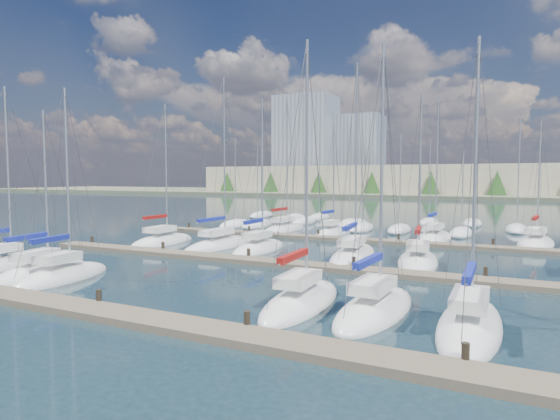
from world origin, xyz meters
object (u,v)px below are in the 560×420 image
at_px(sailboat_b, 41,272).
at_px(sailboat_p, 434,238).
at_px(sailboat_d, 301,301).
at_px(sailboat_n, 284,229).
at_px(sailboat_f, 470,325).
at_px(sailboat_o, 331,233).
at_px(sailboat_j, 259,248).
at_px(sailboat_q, 536,243).
at_px(sailboat_c, 63,276).
at_px(sailboat_h, 163,241).
at_px(sailboat_l, 418,261).
at_px(sailboat_a, 1,265).
at_px(sailboat_e, 375,309).
at_px(sailboat_k, 353,256).
at_px(sailboat_i, 220,245).

bearing_deg(sailboat_b, sailboat_p, 44.90).
relative_size(sailboat_d, sailboat_p, 0.90).
xyz_separation_m(sailboat_n, sailboat_f, (21.66, -28.02, -0.01)).
relative_size(sailboat_o, sailboat_n, 0.79).
bearing_deg(sailboat_p, sailboat_j, -129.34).
xyz_separation_m(sailboat_p, sailboat_q, (8.78, 0.08, -0.01)).
relative_size(sailboat_j, sailboat_c, 1.10).
bearing_deg(sailboat_h, sailboat_l, -3.12).
xyz_separation_m(sailboat_a, sailboat_j, (11.91, 14.33, 0.00)).
relative_size(sailboat_e, sailboat_l, 1.01).
relative_size(sailboat_k, sailboat_n, 0.98).
xyz_separation_m(sailboat_k, sailboat_d, (1.71, -13.71, 0.00)).
bearing_deg(sailboat_j, sailboat_d, -57.00).
bearing_deg(sailboat_q, sailboat_b, -126.48).
bearing_deg(sailboat_h, sailboat_f, -29.68).
distance_m(sailboat_a, sailboat_h, 14.27).
xyz_separation_m(sailboat_l, sailboat_f, (4.37, -13.78, 0.01)).
relative_size(sailboat_i, sailboat_q, 1.30).
distance_m(sailboat_j, sailboat_p, 18.23).
distance_m(sailboat_i, sailboat_a, 16.55).
height_order(sailboat_k, sailboat_n, sailboat_n).
xyz_separation_m(sailboat_l, sailboat_q, (7.92, 14.08, -0.00)).
relative_size(sailboat_i, sailboat_n, 0.99).
height_order(sailboat_d, sailboat_n, sailboat_n).
xyz_separation_m(sailboat_e, sailboat_d, (-3.50, -0.26, 0.00)).
bearing_deg(sailboat_p, sailboat_k, -103.86).
bearing_deg(sailboat_p, sailboat_n, -178.57).
height_order(sailboat_a, sailboat_j, sailboat_j).
xyz_separation_m(sailboat_k, sailboat_f, (9.19, -14.06, -0.00)).
relative_size(sailboat_e, sailboat_n, 0.81).
bearing_deg(sailboat_h, sailboat_i, 1.23).
xyz_separation_m(sailboat_a, sailboat_l, (24.86, 13.96, -0.00)).
distance_m(sailboat_p, sailboat_b, 34.41).
distance_m(sailboat_l, sailboat_d, 13.79).
relative_size(sailboat_l, sailboat_b, 1.15).
distance_m(sailboat_k, sailboat_b, 21.35).
bearing_deg(sailboat_l, sailboat_i, 170.05).
relative_size(sailboat_d, sailboat_c, 1.10).
distance_m(sailboat_d, sailboat_c, 15.12).
bearing_deg(sailboat_b, sailboat_i, 66.66).
bearing_deg(sailboat_f, sailboat_a, -179.96).
distance_m(sailboat_o, sailboat_b, 28.66).
xyz_separation_m(sailboat_b, sailboat_h, (-2.62, 14.51, 0.00)).
bearing_deg(sailboat_o, sailboat_b, -105.19).
height_order(sailboat_j, sailboat_b, sailboat_j).
bearing_deg(sailboat_e, sailboat_b, -173.40).
relative_size(sailboat_e, sailboat_h, 0.94).
bearing_deg(sailboat_q, sailboat_h, -147.38).
distance_m(sailboat_l, sailboat_c, 23.25).
bearing_deg(sailboat_h, sailboat_k, -2.36).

